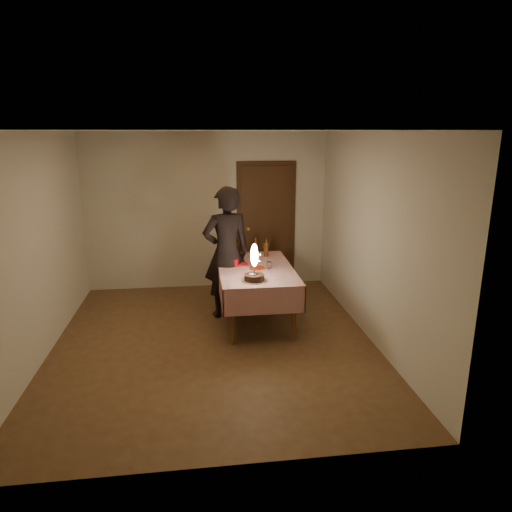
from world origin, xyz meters
name	(u,v)px	position (x,y,z in m)	size (l,w,h in m)	color
ground	(214,342)	(0.00, 0.00, 0.00)	(4.00, 4.50, 0.01)	brown
room_shell	(214,213)	(0.03, 0.08, 1.65)	(4.04, 4.54, 2.62)	beige
dining_table	(256,275)	(0.62, 0.67, 0.67)	(1.02, 1.72, 0.77)	brown
birthday_cake	(254,271)	(0.53, 0.10, 0.90)	(0.32, 0.32, 0.48)	white
red_plate	(257,268)	(0.63, 0.63, 0.78)	(0.22, 0.22, 0.01)	red
red_cup	(235,263)	(0.35, 0.77, 0.82)	(0.08, 0.08, 0.10)	red
clear_cup	(269,265)	(0.80, 0.61, 0.82)	(0.07, 0.07, 0.09)	white
napkin_stack	(243,264)	(0.45, 0.82, 0.78)	(0.15, 0.15, 0.02)	red
cola_bottle	(235,246)	(0.38, 1.32, 0.92)	(0.10, 0.10, 0.32)	black
amber_bottle_left	(240,247)	(0.47, 1.40, 0.89)	(0.06, 0.06, 0.25)	#613010
amber_bottle_right	(266,249)	(0.85, 1.24, 0.89)	(0.06, 0.06, 0.25)	#613010
amber_bottle_mid	(256,247)	(0.71, 1.36, 0.89)	(0.06, 0.06, 0.25)	#613010
photographer	(227,253)	(0.23, 0.88, 0.94)	(0.77, 0.59, 1.88)	black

